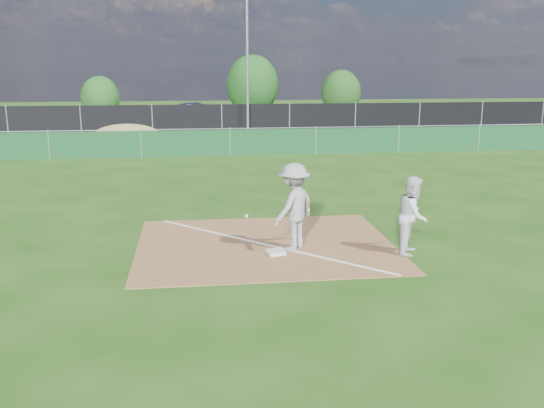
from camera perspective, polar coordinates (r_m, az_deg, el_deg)
The scene contains 17 objects.
ground at distance 23.07m, azimuth -3.21°, elevation 2.68°, with size 90.00×90.00×0.00m, color #1E450E.
infield_dirt at distance 14.35m, azimuth -0.63°, elevation -3.87°, with size 6.00×5.00×0.02m, color brown.
foul_line at distance 14.34m, azimuth -0.63°, elevation -3.81°, with size 0.08×7.00×0.01m, color white.
green_fence at distance 27.90m, azimuth -3.97°, elevation 5.77°, with size 44.00×0.05×1.20m, color #103D1E.
dirt_mound at distance 31.52m, azimuth -13.52°, elevation 6.27°, with size 3.38×2.60×1.17m, color #A4884F.
black_fence at distance 35.81m, azimuth -4.74°, elevation 7.90°, with size 46.00×0.04×1.80m, color black.
parking_lot at distance 40.87m, azimuth -5.04°, elevation 7.30°, with size 46.00×9.00×0.01m, color black.
light_pole at distance 35.45m, azimuth -2.33°, elevation 12.90°, with size 0.16×0.16×8.00m, color slate.
first_base at distance 13.66m, azimuth 0.33°, elevation -4.55°, with size 0.38×0.38×0.08m, color silver.
play_at_first at distance 13.82m, azimuth 2.08°, elevation -0.22°, with size 1.87×1.43×1.99m.
runner at distance 13.90m, azimuth 13.15°, elevation -1.04°, with size 0.86×0.67×1.78m, color silver.
car_left at distance 40.27m, azimuth -15.61°, elevation 7.88°, with size 1.81×4.49×1.53m, color #A0A2A7.
car_mid at distance 40.94m, azimuth -7.08°, elevation 8.34°, with size 1.61×4.61×1.52m, color black.
car_right at distance 40.94m, azimuth 1.36°, elevation 8.25°, with size 1.77×4.34×1.26m, color black.
tree_left at distance 45.31m, azimuth -15.86°, elevation 9.55°, with size 2.73×2.73×3.24m.
tree_mid at distance 47.69m, azimuth -1.84°, elevation 11.14°, with size 4.01×4.01×4.75m.
tree_right at distance 47.77m, azimuth 6.51°, elevation 10.36°, with size 3.05×3.05×3.61m.
Camera 1 is at (-1.57, -12.62, 4.25)m, focal length 40.00 mm.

